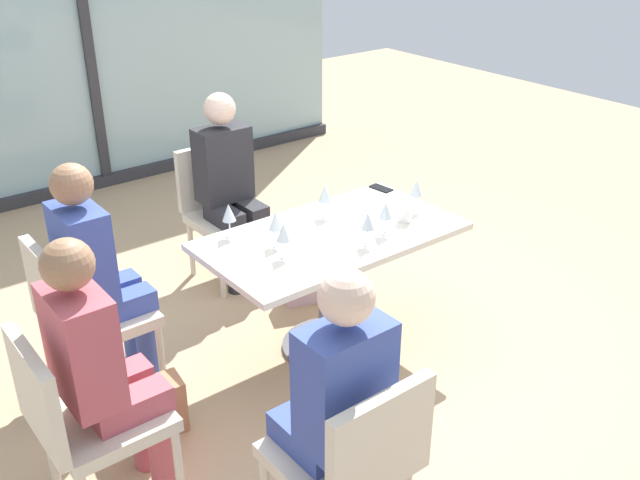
{
  "coord_description": "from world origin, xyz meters",
  "views": [
    {
      "loc": [
        -2.17,
        -2.68,
        2.4
      ],
      "look_at": [
        0.0,
        0.1,
        0.65
      ],
      "focal_mm": 40.41,
      "sensor_mm": 36.0,
      "label": 1
    }
  ],
  "objects_px": {
    "person_side_end": "(100,362)",
    "handbag_1": "(307,280)",
    "dining_table_main": "(331,265)",
    "person_far_left": "(98,268)",
    "chair_far_left": "(82,310)",
    "wine_glass_0": "(416,189)",
    "chair_side_end": "(81,414)",
    "cell_phone_on_table": "(381,188)",
    "handbag_2": "(153,409)",
    "wine_glass_1": "(368,222)",
    "chair_front_left": "(352,456)",
    "wine_glass_2": "(385,211)",
    "wine_glass_4": "(276,222)",
    "wine_glass_3": "(284,233)",
    "coffee_cup": "(405,214)",
    "person_near_window": "(229,181)",
    "chair_near_window": "(222,205)",
    "wine_glass_6": "(229,213)",
    "wine_glass_5": "(325,194)",
    "person_front_left": "(334,398)"
  },
  "relations": [
    {
      "from": "person_side_end",
      "to": "wine_glass_2",
      "type": "relative_size",
      "value": 6.81
    },
    {
      "from": "wine_glass_4",
      "to": "handbag_1",
      "type": "distance_m",
      "value": 1.0
    },
    {
      "from": "person_near_window",
      "to": "wine_glass_2",
      "type": "relative_size",
      "value": 6.81
    },
    {
      "from": "chair_side_end",
      "to": "wine_glass_2",
      "type": "bearing_deg",
      "value": 4.06
    },
    {
      "from": "dining_table_main",
      "to": "person_far_left",
      "type": "xyz_separation_m",
      "value": [
        -1.12,
        0.45,
        0.16
      ]
    },
    {
      "from": "handbag_1",
      "to": "handbag_2",
      "type": "bearing_deg",
      "value": -137.33
    },
    {
      "from": "chair_side_end",
      "to": "cell_phone_on_table",
      "type": "xyz_separation_m",
      "value": [
        2.16,
        0.6,
        0.24
      ]
    },
    {
      "from": "person_near_window",
      "to": "wine_glass_0",
      "type": "relative_size",
      "value": 6.81
    },
    {
      "from": "wine_glass_1",
      "to": "handbag_1",
      "type": "bearing_deg",
      "value": 77.82
    },
    {
      "from": "cell_phone_on_table",
      "to": "handbag_2",
      "type": "relative_size",
      "value": 0.48
    },
    {
      "from": "person_front_left",
      "to": "coffee_cup",
      "type": "height_order",
      "value": "person_front_left"
    },
    {
      "from": "person_front_left",
      "to": "wine_glass_5",
      "type": "bearing_deg",
      "value": 52.88
    },
    {
      "from": "person_far_left",
      "to": "chair_side_end",
      "type": "bearing_deg",
      "value": -118.6
    },
    {
      "from": "coffee_cup",
      "to": "person_side_end",
      "type": "bearing_deg",
      "value": -174.64
    },
    {
      "from": "person_near_window",
      "to": "wine_glass_0",
      "type": "distance_m",
      "value": 1.25
    },
    {
      "from": "wine_glass_6",
      "to": "person_side_end",
      "type": "bearing_deg",
      "value": -148.21
    },
    {
      "from": "person_near_window",
      "to": "wine_glass_4",
      "type": "height_order",
      "value": "person_near_window"
    },
    {
      "from": "chair_side_end",
      "to": "handbag_1",
      "type": "height_order",
      "value": "chair_side_end"
    },
    {
      "from": "chair_far_left",
      "to": "handbag_2",
      "type": "height_order",
      "value": "chair_far_left"
    },
    {
      "from": "wine_glass_2",
      "to": "wine_glass_5",
      "type": "height_order",
      "value": "same"
    },
    {
      "from": "chair_side_end",
      "to": "chair_near_window",
      "type": "bearing_deg",
      "value": 43.54
    },
    {
      "from": "wine_glass_3",
      "to": "wine_glass_4",
      "type": "height_order",
      "value": "same"
    },
    {
      "from": "wine_glass_0",
      "to": "coffee_cup",
      "type": "height_order",
      "value": "wine_glass_0"
    },
    {
      "from": "chair_far_left",
      "to": "person_far_left",
      "type": "bearing_deg",
      "value": 0.0
    },
    {
      "from": "handbag_1",
      "to": "chair_near_window",
      "type": "bearing_deg",
      "value": 129.15
    },
    {
      "from": "cell_phone_on_table",
      "to": "wine_glass_3",
      "type": "bearing_deg",
      "value": -166.51
    },
    {
      "from": "chair_far_left",
      "to": "dining_table_main",
      "type": "bearing_deg",
      "value": -20.18
    },
    {
      "from": "dining_table_main",
      "to": "wine_glass_6",
      "type": "bearing_deg",
      "value": 145.6
    },
    {
      "from": "wine_glass_5",
      "to": "handbag_2",
      "type": "bearing_deg",
      "value": -169.51
    },
    {
      "from": "chair_far_left",
      "to": "wine_glass_0",
      "type": "height_order",
      "value": "wine_glass_0"
    },
    {
      "from": "chair_front_left",
      "to": "coffee_cup",
      "type": "height_order",
      "value": "chair_front_left"
    },
    {
      "from": "wine_glass_1",
      "to": "wine_glass_5",
      "type": "xyz_separation_m",
      "value": [
        0.05,
        0.41,
        0.0
      ]
    },
    {
      "from": "wine_glass_1",
      "to": "handbag_2",
      "type": "distance_m",
      "value": 1.4
    },
    {
      "from": "coffee_cup",
      "to": "wine_glass_6",
      "type": "bearing_deg",
      "value": 153.22
    },
    {
      "from": "dining_table_main",
      "to": "person_far_left",
      "type": "bearing_deg",
      "value": 158.03
    },
    {
      "from": "dining_table_main",
      "to": "chair_front_left",
      "type": "relative_size",
      "value": 1.59
    },
    {
      "from": "chair_front_left",
      "to": "wine_glass_2",
      "type": "height_order",
      "value": "wine_glass_2"
    },
    {
      "from": "person_side_end",
      "to": "handbag_1",
      "type": "bearing_deg",
      "value": 26.34
    },
    {
      "from": "chair_side_end",
      "to": "person_side_end",
      "type": "distance_m",
      "value": 0.23
    },
    {
      "from": "chair_side_end",
      "to": "cell_phone_on_table",
      "type": "height_order",
      "value": "chair_side_end"
    },
    {
      "from": "wine_glass_1",
      "to": "handbag_1",
      "type": "xyz_separation_m",
      "value": [
        0.16,
        0.73,
        -0.72
      ]
    },
    {
      "from": "chair_front_left",
      "to": "wine_glass_4",
      "type": "height_order",
      "value": "wine_glass_4"
    },
    {
      "from": "wine_glass_0",
      "to": "wine_glass_5",
      "type": "xyz_separation_m",
      "value": [
        -0.46,
        0.25,
        0.0
      ]
    },
    {
      "from": "wine_glass_4",
      "to": "coffee_cup",
      "type": "distance_m",
      "value": 0.76
    },
    {
      "from": "chair_front_left",
      "to": "person_far_left",
      "type": "distance_m",
      "value": 1.64
    },
    {
      "from": "wine_glass_2",
      "to": "cell_phone_on_table",
      "type": "xyz_separation_m",
      "value": [
        0.41,
        0.47,
        -0.13
      ]
    },
    {
      "from": "chair_front_left",
      "to": "wine_glass_6",
      "type": "distance_m",
      "value": 1.55
    },
    {
      "from": "wine_glass_4",
      "to": "wine_glass_1",
      "type": "bearing_deg",
      "value": -37.63
    },
    {
      "from": "wine_glass_4",
      "to": "handbag_1",
      "type": "bearing_deg",
      "value": 39.92
    },
    {
      "from": "chair_side_end",
      "to": "chair_far_left",
      "type": "bearing_deg",
      "value": 68.19
    }
  ]
}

